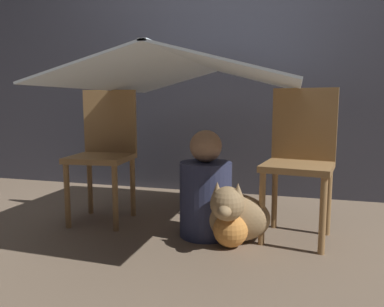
# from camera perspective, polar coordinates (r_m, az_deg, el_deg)

# --- Properties ---
(ground_plane) EXTENTS (8.80, 8.80, 0.00)m
(ground_plane) POSITION_cam_1_polar(r_m,az_deg,el_deg) (2.33, -0.75, -12.38)
(ground_plane) COLOR #7A6651
(wall_back) EXTENTS (7.00, 0.05, 2.50)m
(wall_back) POSITION_cam_1_polar(r_m,az_deg,el_deg) (3.35, 5.06, 15.42)
(wall_back) COLOR #3D3D47
(wall_back) RESTS_ON ground_plane
(chair_left) EXTENTS (0.41, 0.41, 0.89)m
(chair_left) POSITION_cam_1_polar(r_m,az_deg,el_deg) (2.62, -13.17, 0.74)
(chair_left) COLOR olive
(chair_left) RESTS_ON ground_plane
(chair_right) EXTENTS (0.44, 0.44, 0.89)m
(chair_right) POSITION_cam_1_polar(r_m,az_deg,el_deg) (2.30, 16.15, -0.31)
(chair_right) COLOR olive
(chair_right) RESTS_ON ground_plane
(sheet_canopy) EXTENTS (1.27, 1.52, 0.18)m
(sheet_canopy) POSITION_cam_1_polar(r_m,az_deg,el_deg) (2.30, 0.00, 12.09)
(sheet_canopy) COLOR silver
(person_front) EXTENTS (0.31, 0.31, 0.64)m
(person_front) POSITION_cam_1_polar(r_m,az_deg,el_deg) (2.26, 2.08, -5.87)
(person_front) COLOR #2D3351
(person_front) RESTS_ON ground_plane
(dog) EXTENTS (0.44, 0.41, 0.38)m
(dog) POSITION_cam_1_polar(r_m,az_deg,el_deg) (2.18, 5.99, -9.18)
(dog) COLOR #9E7F56
(dog) RESTS_ON ground_plane
(plush_toy) EXTENTS (0.20, 0.20, 0.31)m
(plush_toy) POSITION_cam_1_polar(r_m,az_deg,el_deg) (2.13, 5.89, -10.78)
(plush_toy) COLOR #D88C3F
(plush_toy) RESTS_ON ground_plane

